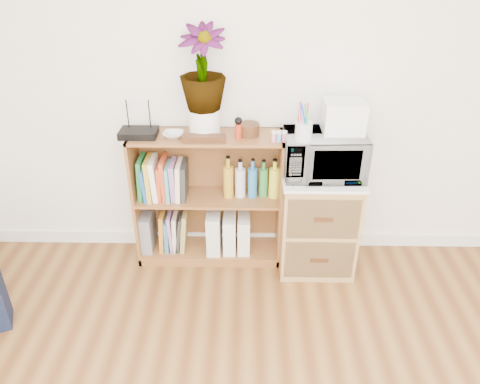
{
  "coord_description": "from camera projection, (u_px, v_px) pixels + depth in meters",
  "views": [
    {
      "loc": [
        -0.08,
        -0.67,
        2.12
      ],
      "look_at": [
        -0.13,
        1.95,
        0.62
      ],
      "focal_mm": 35.0,
      "sensor_mm": 36.0,
      "label": 1
    }
  ],
  "objects": [
    {
      "name": "plant_pot",
      "position": [
        204.0,
        122.0,
        2.97
      ],
      "size": [
        0.2,
        0.2,
        0.17
      ],
      "primitive_type": "cylinder",
      "color": "white",
      "rests_on": "bookshelf"
    },
    {
      "name": "paint_jars",
      "position": [
        279.0,
        138.0,
        2.89
      ],
      "size": [
        0.1,
        0.04,
        0.05
      ],
      "primitive_type": "cube",
      "color": "pink",
      "rests_on": "bookshelf"
    },
    {
      "name": "lower_books",
      "position": [
        174.0,
        230.0,
        3.36
      ],
      "size": [
        0.21,
        0.19,
        0.3
      ],
      "color": "#BE7621",
      "rests_on": "bookshelf"
    },
    {
      "name": "kokeshi_doll",
      "position": [
        238.0,
        131.0,
        2.93
      ],
      "size": [
        0.04,
        0.04,
        0.09
      ],
      "primitive_type": "cylinder",
      "color": "#AD2915",
      "rests_on": "bookshelf"
    },
    {
      "name": "small_appliance",
      "position": [
        343.0,
        116.0,
        2.87
      ],
      "size": [
        0.25,
        0.21,
        0.2
      ],
      "primitive_type": "cube",
      "color": "white",
      "rests_on": "microwave"
    },
    {
      "name": "wicker_unit",
      "position": [
        317.0,
        221.0,
        3.21
      ],
      "size": [
        0.5,
        0.45,
        0.7
      ],
      "primitive_type": "cube",
      "color": "#9E7542",
      "rests_on": "ground"
    },
    {
      "name": "skirting_board",
      "position": [
        258.0,
        238.0,
        3.55
      ],
      "size": [
        4.0,
        0.02,
        0.1
      ],
      "primitive_type": "cube",
      "color": "white",
      "rests_on": "ground"
    },
    {
      "name": "white_bowl",
      "position": [
        173.0,
        135.0,
        2.96
      ],
      "size": [
        0.13,
        0.13,
        0.03
      ],
      "primitive_type": "imported",
      "color": "silver",
      "rests_on": "bookshelf"
    },
    {
      "name": "pen_cup",
      "position": [
        304.0,
        131.0,
        2.78
      ],
      "size": [
        0.1,
        0.1,
        0.11
      ],
      "primitive_type": "cylinder",
      "color": "silver",
      "rests_on": "microwave"
    },
    {
      "name": "bookshelf",
      "position": [
        208.0,
        199.0,
        3.23
      ],
      "size": [
        1.0,
        0.3,
        0.95
      ],
      "primitive_type": "cube",
      "color": "brown",
      "rests_on": "ground"
    },
    {
      "name": "router",
      "position": [
        139.0,
        133.0,
        2.97
      ],
      "size": [
        0.24,
        0.16,
        0.04
      ],
      "primitive_type": "cube",
      "color": "black",
      "rests_on": "bookshelf"
    },
    {
      "name": "file_box",
      "position": [
        148.0,
        230.0,
        3.37
      ],
      "size": [
        0.08,
        0.22,
        0.28
      ],
      "primitive_type": "cube",
      "color": "slate",
      "rests_on": "bookshelf"
    },
    {
      "name": "trinket_box",
      "position": [
        204.0,
        139.0,
        2.89
      ],
      "size": [
        0.26,
        0.07,
        0.04
      ],
      "primitive_type": "cube",
      "color": "#391B0F",
      "rests_on": "bookshelf"
    },
    {
      "name": "wooden_bowl",
      "position": [
        249.0,
        129.0,
        2.98
      ],
      "size": [
        0.13,
        0.13,
        0.08
      ],
      "primitive_type": "cylinder",
      "color": "#341C0E",
      "rests_on": "bookshelf"
    },
    {
      "name": "potted_plant",
      "position": [
        202.0,
        68.0,
        2.8
      ],
      "size": [
        0.29,
        0.29,
        0.51
      ],
      "primitive_type": "imported",
      "color": "#286529",
      "rests_on": "plant_pot"
    },
    {
      "name": "magazine_holder_left",
      "position": [
        214.0,
        230.0,
        3.34
      ],
      "size": [
        0.1,
        0.24,
        0.3
      ],
      "primitive_type": "cube",
      "color": "silver",
      "rests_on": "bookshelf"
    },
    {
      "name": "liquor_bottles",
      "position": [
        251.0,
        179.0,
        3.14
      ],
      "size": [
        0.38,
        0.07,
        0.29
      ],
      "color": "#B99022",
      "rests_on": "bookshelf"
    },
    {
      "name": "microwave",
      "position": [
        324.0,
        155.0,
        2.95
      ],
      "size": [
        0.51,
        0.36,
        0.28
      ],
      "primitive_type": "imported",
      "rotation": [
        0.0,
        0.0,
        0.03
      ],
      "color": "white",
      "rests_on": "wicker_unit"
    },
    {
      "name": "magazine_holder_mid",
      "position": [
        230.0,
        232.0,
        3.35
      ],
      "size": [
        0.09,
        0.22,
        0.28
      ],
      "primitive_type": "cube",
      "color": "white",
      "rests_on": "bookshelf"
    },
    {
      "name": "cookbooks",
      "position": [
        163.0,
        179.0,
        3.15
      ],
      "size": [
        0.33,
        0.2,
        0.29
      ],
      "color": "#1F7737",
      "rests_on": "bookshelf"
    },
    {
      "name": "magazine_holder_right",
      "position": [
        244.0,
        233.0,
        3.35
      ],
      "size": [
        0.09,
        0.22,
        0.27
      ],
      "primitive_type": "cube",
      "color": "silver",
      "rests_on": "bookshelf"
    }
  ]
}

